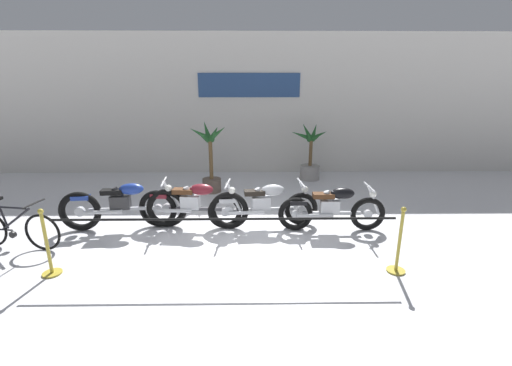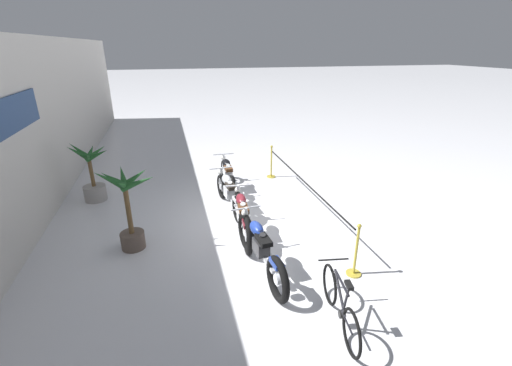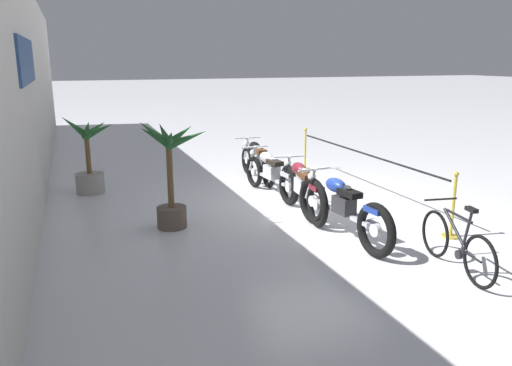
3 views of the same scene
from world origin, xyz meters
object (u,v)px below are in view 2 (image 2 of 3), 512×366
at_px(motorcycle_blue_0, 260,249).
at_px(stanchion_mid_left, 271,166).
at_px(motorcycle_black_3, 228,175).
at_px(motorcycle_maroon_1, 242,216).
at_px(potted_palm_right_of_row, 128,210).
at_px(bicycle, 340,305).
at_px(motorcycle_silver_2, 229,193).
at_px(potted_palm_left_of_row, 92,177).
at_px(stanchion_far_left, 322,208).

xyz_separation_m(motorcycle_blue_0, stanchion_mid_left, (4.70, -1.66, -0.13)).
bearing_deg(motorcycle_blue_0, stanchion_mid_left, -19.43).
bearing_deg(stanchion_mid_left, motorcycle_black_3, 113.14).
xyz_separation_m(motorcycle_maroon_1, stanchion_mid_left, (3.35, -1.69, -0.12)).
bearing_deg(motorcycle_black_3, potted_palm_right_of_row, 136.50).
xyz_separation_m(bicycle, stanchion_mid_left, (6.29, -0.86, -0.01)).
relative_size(motorcycle_silver_2, motorcycle_black_3, 1.06).
height_order(motorcycle_silver_2, potted_palm_left_of_row, potted_palm_left_of_row).
distance_m(motorcycle_blue_0, potted_palm_left_of_row, 5.49).
height_order(bicycle, potted_palm_left_of_row, potted_palm_left_of_row).
bearing_deg(potted_palm_left_of_row, motorcycle_blue_0, -140.13).
height_order(potted_palm_left_of_row, stanchion_mid_left, potted_palm_left_of_row).
xyz_separation_m(potted_palm_left_of_row, potted_palm_right_of_row, (-2.79, -1.16, 0.21)).
distance_m(motorcycle_blue_0, motorcycle_maroon_1, 1.35).
bearing_deg(potted_palm_right_of_row, motorcycle_silver_2, -60.18).
distance_m(motorcycle_maroon_1, stanchion_mid_left, 3.76).
bearing_deg(stanchion_mid_left, motorcycle_silver_2, 138.58).
height_order(potted_palm_right_of_row, stanchion_far_left, potted_palm_right_of_row).
xyz_separation_m(bicycle, potted_palm_left_of_row, (5.81, 4.32, 0.31)).
xyz_separation_m(motorcycle_black_3, stanchion_far_left, (-3.09, -1.53, 0.20)).
distance_m(potted_palm_left_of_row, potted_palm_right_of_row, 3.03).
relative_size(motorcycle_blue_0, motorcycle_silver_2, 1.10).
distance_m(motorcycle_maroon_1, stanchion_far_left, 1.74).
distance_m(motorcycle_silver_2, bicycle, 4.42).
xyz_separation_m(potted_palm_right_of_row, stanchion_mid_left, (3.27, -4.02, -0.52)).
distance_m(potted_palm_right_of_row, stanchion_far_left, 4.05).
bearing_deg(motorcycle_silver_2, stanchion_far_left, -135.63).
relative_size(motorcycle_silver_2, stanchion_mid_left, 2.09).
height_order(bicycle, stanchion_far_left, stanchion_far_left).
relative_size(motorcycle_silver_2, potted_palm_right_of_row, 1.17).
distance_m(motorcycle_black_3, stanchion_far_left, 3.45).
height_order(motorcycle_silver_2, stanchion_far_left, stanchion_far_left).
xyz_separation_m(stanchion_far_left, stanchion_mid_left, (3.74, -0.00, -0.30)).
bearing_deg(motorcycle_silver_2, motorcycle_maroon_1, -178.11).
xyz_separation_m(motorcycle_black_3, potted_palm_left_of_row, (0.17, 3.65, 0.21)).
height_order(motorcycle_black_3, bicycle, bicycle).
height_order(motorcycle_blue_0, stanchion_mid_left, stanchion_mid_left).
xyz_separation_m(motorcycle_blue_0, motorcycle_maroon_1, (1.35, 0.03, -0.00)).
bearing_deg(bicycle, stanchion_mid_left, -7.75).
xyz_separation_m(bicycle, stanchion_far_left, (2.55, -0.86, 0.29)).
height_order(stanchion_far_left, stanchion_mid_left, same).
height_order(motorcycle_blue_0, stanchion_far_left, stanchion_far_left).
distance_m(bicycle, stanchion_far_left, 2.71).
xyz_separation_m(motorcycle_silver_2, potted_palm_left_of_row, (1.48, 3.44, 0.21)).
xyz_separation_m(motorcycle_silver_2, stanchion_far_left, (-1.77, -1.74, 0.20)).
height_order(motorcycle_black_3, potted_palm_right_of_row, potted_palm_right_of_row).
bearing_deg(motorcycle_maroon_1, bicycle, -164.17).
xyz_separation_m(motorcycle_blue_0, motorcycle_black_3, (4.05, -0.13, -0.03)).
xyz_separation_m(motorcycle_blue_0, potted_palm_right_of_row, (1.43, 2.36, 0.40)).
height_order(motorcycle_black_3, potted_palm_left_of_row, potted_palm_left_of_row).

